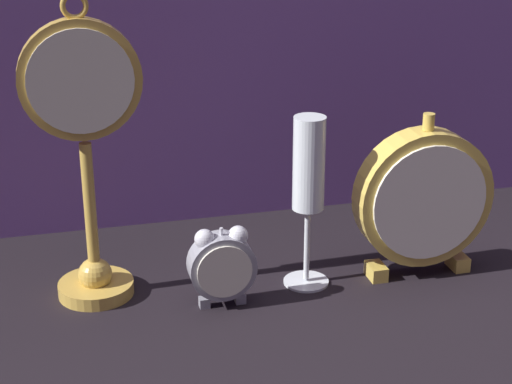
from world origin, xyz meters
TOP-DOWN VIEW (x-y plane):
  - ground_plane at (0.00, 0.00)m, footprint 4.00×4.00m
  - pocket_watch_on_stand at (-0.18, 0.13)m, footprint 0.13×0.09m
  - alarm_clock_twin_bell at (-0.04, 0.06)m, footprint 0.08×0.03m
  - mantel_clock_silver at (0.21, 0.08)m, footprint 0.17×0.04m
  - champagne_flute at (0.07, 0.09)m, footprint 0.06×0.06m

SIDE VIEW (x-z plane):
  - ground_plane at x=0.00m, z-range 0.00..0.00m
  - alarm_clock_twin_bell at x=-0.04m, z-range 0.01..0.10m
  - mantel_clock_silver at x=0.21m, z-range 0.00..0.21m
  - champagne_flute at x=0.07m, z-range 0.03..0.24m
  - pocket_watch_on_stand at x=-0.18m, z-range 0.00..0.35m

